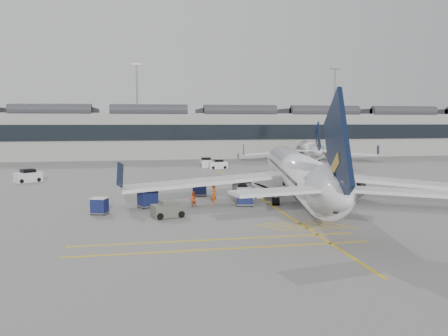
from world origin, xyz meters
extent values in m
plane|color=gray|center=(0.00, 0.00, 0.00)|extent=(220.00, 220.00, 0.00)
cube|color=#9E9E99|center=(0.00, 72.00, 5.50)|extent=(200.00, 20.00, 11.00)
cube|color=black|center=(0.00, 61.80, 6.50)|extent=(200.00, 0.50, 3.60)
cube|color=#38383D|center=(0.00, 72.00, 11.70)|extent=(200.00, 18.00, 1.40)
cylinder|color=slate|center=(-5.00, 86.00, 12.50)|extent=(0.44, 0.44, 25.00)
cube|color=slate|center=(-5.00, 86.00, 25.20)|extent=(3.00, 0.60, 0.50)
cylinder|color=slate|center=(55.00, 86.00, 12.50)|extent=(0.44, 0.44, 25.00)
cube|color=slate|center=(55.00, 86.00, 25.20)|extent=(3.00, 0.60, 0.50)
cube|color=gold|center=(10.00, 10.00, 0.01)|extent=(0.25, 60.00, 0.01)
cylinder|color=white|center=(13.58, 4.51, 3.38)|extent=(10.29, 32.40, 4.04)
cone|color=white|center=(17.17, 22.42, 3.38)|extent=(4.81, 5.01, 4.04)
cone|color=white|center=(9.91, -13.82, 3.81)|extent=(4.97, 5.85, 4.04)
cube|color=white|center=(3.26, 4.93, 2.42)|extent=(18.59, 5.97, 0.38)
cube|color=white|center=(23.28, 0.93, 2.42)|extent=(17.82, 12.32, 0.38)
cylinder|color=slate|center=(7.58, 6.26, 1.67)|extent=(2.97, 4.24, 2.26)
cylinder|color=slate|center=(19.80, 3.81, 1.67)|extent=(2.97, 4.24, 2.26)
cube|color=black|center=(10.04, -13.19, 6.82)|extent=(1.92, 8.08, 9.00)
cylinder|color=black|center=(16.01, 16.63, 0.34)|extent=(0.43, 0.73, 0.69)
cylinder|color=black|center=(10.42, 2.40, 0.43)|extent=(0.91, 0.99, 0.86)
cylinder|color=black|center=(15.69, 1.35, 0.43)|extent=(0.91, 0.99, 0.86)
cylinder|color=white|center=(34.46, 54.76, 2.70)|extent=(9.27, 25.71, 3.22)
cone|color=white|center=(37.94, 68.89, 2.70)|extent=(3.95, 4.10, 3.22)
cone|color=white|center=(30.90, 40.29, 3.04)|extent=(4.11, 4.76, 3.22)
cube|color=white|center=(26.25, 55.46, 1.93)|extent=(14.74, 4.13, 0.30)
cube|color=white|center=(42.05, 51.57, 1.93)|extent=(13.99, 10.30, 0.30)
cylinder|color=slate|center=(29.74, 56.36, 1.33)|extent=(2.48, 3.42, 1.80)
cylinder|color=slate|center=(39.38, 53.99, 1.33)|extent=(2.48, 3.42, 1.80)
cube|color=black|center=(31.02, 40.79, 5.44)|extent=(1.81, 6.39, 7.17)
cylinder|color=black|center=(36.81, 64.32, 0.27)|extent=(0.36, 0.59, 0.55)
cylinder|color=black|center=(31.87, 53.19, 0.34)|extent=(0.75, 0.81, 0.68)
cylinder|color=black|center=(36.03, 52.17, 0.34)|extent=(0.75, 0.81, 0.68)
cube|color=silver|center=(10.22, 7.77, 0.31)|extent=(3.65, 2.49, 0.63)
cube|color=black|center=(11.05, 8.10, 1.03)|extent=(3.18, 2.03, 1.32)
cube|color=silver|center=(9.31, 7.41, 0.94)|extent=(1.17, 1.38, 0.81)
cylinder|color=black|center=(9.29, 6.73, 0.20)|extent=(0.43, 0.29, 0.39)
cylinder|color=black|center=(8.83, 7.90, 0.20)|extent=(0.43, 0.29, 0.39)
cylinder|color=black|center=(11.62, 7.65, 0.20)|extent=(0.43, 0.29, 0.39)
cylinder|color=black|center=(11.16, 8.81, 0.20)|extent=(0.43, 0.29, 0.39)
cube|color=gray|center=(7.14, 2.86, 0.19)|extent=(2.03, 1.77, 0.13)
cube|color=#141D50|center=(7.14, 2.86, 1.04)|extent=(1.86, 1.69, 1.53)
cube|color=silver|center=(7.14, 2.86, 1.84)|extent=(1.93, 1.75, 0.11)
cylinder|color=black|center=(6.31, 2.41, 0.12)|extent=(0.25, 0.14, 0.23)
cylinder|color=black|center=(6.52, 3.56, 0.12)|extent=(0.25, 0.14, 0.23)
cylinder|color=black|center=(7.77, 2.15, 0.12)|extent=(0.25, 0.14, 0.23)
cylinder|color=black|center=(7.97, 3.30, 0.12)|extent=(0.25, 0.14, 0.23)
cube|color=gray|center=(3.18, 10.00, 0.18)|extent=(1.99, 1.76, 0.12)
cube|color=#141D50|center=(3.18, 10.00, 1.00)|extent=(1.83, 1.67, 1.48)
cube|color=silver|center=(3.18, 10.00, 1.78)|extent=(1.89, 1.73, 0.10)
cylinder|color=black|center=(2.36, 9.59, 0.11)|extent=(0.24, 0.15, 0.22)
cylinder|color=black|center=(2.59, 10.69, 0.11)|extent=(0.24, 0.15, 0.22)
cylinder|color=black|center=(3.76, 9.30, 0.11)|extent=(0.24, 0.15, 0.22)
cylinder|color=black|center=(3.99, 10.40, 0.11)|extent=(0.24, 0.15, 0.22)
cube|color=gray|center=(-3.08, 3.81, 0.20)|extent=(2.38, 2.21, 0.13)
cube|color=#141D50|center=(-3.08, 3.81, 1.09)|extent=(2.20, 2.09, 1.62)
cube|color=silver|center=(-3.08, 3.81, 1.94)|extent=(2.27, 2.17, 0.11)
cylinder|color=black|center=(-3.54, 2.93, 0.12)|extent=(0.27, 0.20, 0.25)
cylinder|color=black|center=(-4.05, 4.04, 0.12)|extent=(0.27, 0.20, 0.25)
cylinder|color=black|center=(-2.12, 3.58, 0.12)|extent=(0.27, 0.20, 0.25)
cylinder|color=black|center=(-2.63, 4.70, 0.12)|extent=(0.27, 0.20, 0.25)
cube|color=gray|center=(-7.70, 1.15, 0.16)|extent=(1.86, 1.69, 0.11)
cube|color=#141D50|center=(-7.70, 1.15, 0.89)|extent=(1.72, 1.61, 1.31)
cube|color=silver|center=(-7.70, 1.15, 1.57)|extent=(1.78, 1.66, 0.09)
cylinder|color=black|center=(-8.46, 0.89, 0.10)|extent=(0.22, 0.15, 0.20)
cylinder|color=black|center=(-8.14, 1.83, 0.10)|extent=(0.22, 0.15, 0.20)
cylinder|color=black|center=(-7.26, 0.48, 0.10)|extent=(0.22, 0.15, 0.20)
cylinder|color=black|center=(-6.94, 1.42, 0.10)|extent=(0.22, 0.15, 0.20)
imported|color=#FD4F0D|center=(4.12, 4.79, 0.99)|extent=(0.76, 0.86, 1.97)
imported|color=#E5440C|center=(1.60, 3.21, 0.82)|extent=(0.99, 0.91, 1.64)
cube|color=#595C4E|center=(-1.27, -1.36, 0.63)|extent=(3.24, 2.45, 1.15)
cube|color=#595C4E|center=(-1.27, -1.36, 1.32)|extent=(1.71, 1.71, 0.57)
cylinder|color=black|center=(-2.06, -2.36, 0.32)|extent=(0.70, 0.45, 0.64)
cylinder|color=black|center=(-2.47, -0.93, 0.32)|extent=(0.70, 0.45, 0.64)
cylinder|color=black|center=(-0.07, -1.79, 0.32)|extent=(0.70, 0.45, 0.64)
cylinder|color=black|center=(-0.49, -0.35, 0.32)|extent=(0.70, 0.45, 0.64)
cone|color=#F24C0A|center=(12.95, 24.08, 0.22)|extent=(0.32, 0.32, 0.45)
cone|color=#F24C0A|center=(13.79, 3.96, 0.26)|extent=(0.37, 0.37, 0.51)
cube|color=silver|center=(-20.44, 26.85, 0.72)|extent=(4.11, 3.54, 1.44)
cube|color=black|center=(-20.44, 26.85, 1.59)|extent=(2.50, 2.47, 0.62)
cylinder|color=black|center=(-21.04, 25.49, 0.31)|extent=(0.64, 0.52, 0.62)
cylinder|color=black|center=(-21.92, 26.88, 0.31)|extent=(0.64, 0.52, 0.62)
cylinder|color=black|center=(-18.96, 26.81, 0.31)|extent=(0.64, 0.52, 0.62)
cylinder|color=black|center=(-19.84, 28.20, 0.31)|extent=(0.64, 0.52, 0.62)
cube|color=silver|center=(8.65, 43.39, 0.74)|extent=(2.02, 3.88, 1.49)
cube|color=black|center=(8.65, 43.39, 1.65)|extent=(1.86, 1.96, 0.64)
cylinder|color=black|center=(9.47, 42.09, 0.32)|extent=(0.25, 0.64, 0.64)
cylinder|color=black|center=(7.77, 42.13, 0.32)|extent=(0.25, 0.64, 0.64)
cylinder|color=black|center=(9.54, 44.64, 0.32)|extent=(0.25, 0.64, 0.64)
cylinder|color=black|center=(7.84, 44.69, 0.32)|extent=(0.25, 0.64, 0.64)
cube|color=silver|center=(10.63, 40.28, 0.67)|extent=(3.50, 1.85, 1.33)
cube|color=black|center=(10.63, 40.28, 1.48)|extent=(1.78, 1.69, 0.57)
cylinder|color=black|center=(9.52, 39.47, 0.29)|extent=(0.58, 0.23, 0.57)
cylinder|color=black|center=(9.46, 41.00, 0.29)|extent=(0.58, 0.23, 0.57)
cylinder|color=black|center=(11.80, 39.56, 0.29)|extent=(0.58, 0.23, 0.57)
cylinder|color=black|center=(11.74, 41.09, 0.29)|extent=(0.58, 0.23, 0.57)
camera|label=1|loc=(-3.38, -41.90, 8.87)|focal=35.00mm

